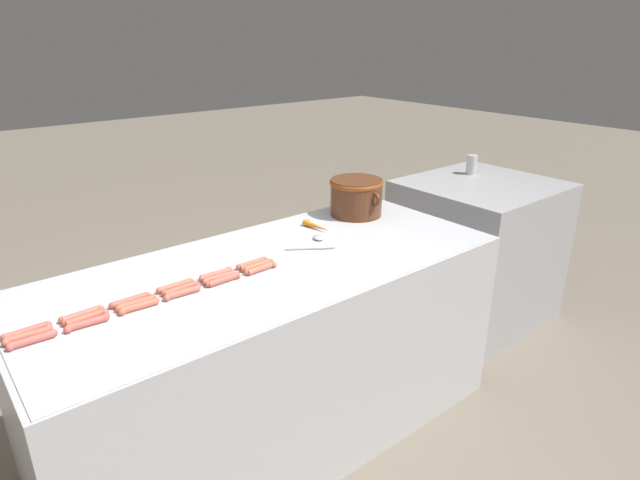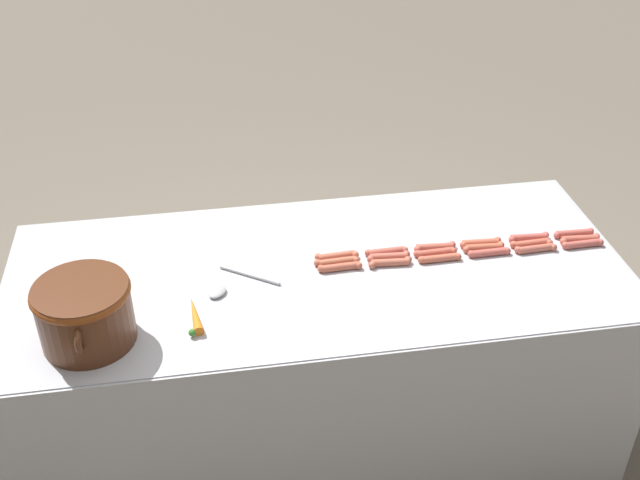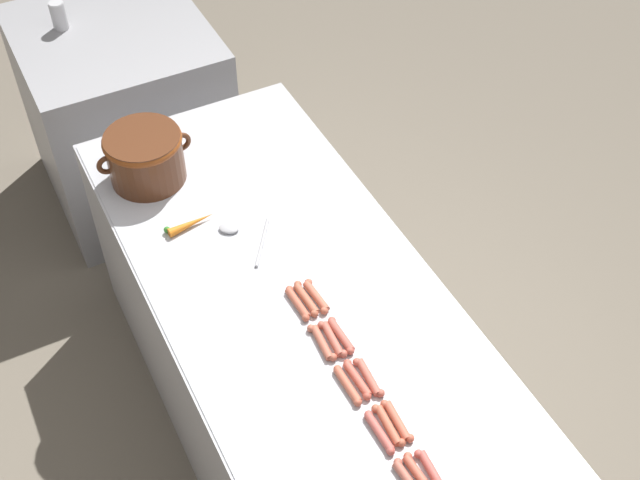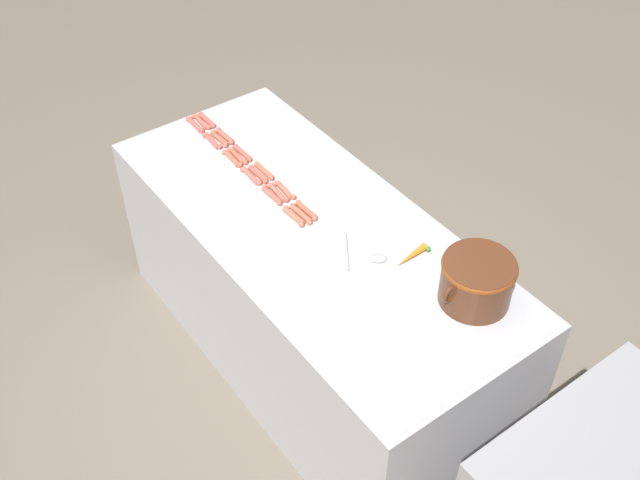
# 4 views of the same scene
# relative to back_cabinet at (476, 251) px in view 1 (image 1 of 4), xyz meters

# --- Properties ---
(ground_plane) EXTENTS (20.00, 20.00, 0.00)m
(ground_plane) POSITION_rel_back_cabinet_xyz_m (0.09, -1.64, -0.45)
(ground_plane) COLOR #756B5B
(griddle_counter) EXTENTS (0.87, 2.04, 0.86)m
(griddle_counter) POSITION_rel_back_cabinet_xyz_m (0.09, -1.64, -0.02)
(griddle_counter) COLOR #BCBCC1
(griddle_counter) RESTS_ON ground_plane
(back_cabinet) EXTENTS (0.82, 0.87, 0.91)m
(back_cabinet) POSITION_rel_back_cabinet_xyz_m (0.00, 0.00, 0.00)
(back_cabinet) COLOR #A0A0A4
(back_cabinet) RESTS_ON ground_plane
(hot_dog_0) EXTENTS (0.03, 0.15, 0.02)m
(hot_dog_0) POSITION_rel_back_cabinet_xyz_m (0.07, -2.56, 0.42)
(hot_dog_0) COLOR #C55B51
(hot_dog_0) RESTS_ON griddle_counter
(hot_dog_1) EXTENTS (0.03, 0.15, 0.02)m
(hot_dog_1) POSITION_rel_back_cabinet_xyz_m (0.07, -2.39, 0.42)
(hot_dog_1) COLOR #C06350
(hot_dog_1) RESTS_ON griddle_counter
(hot_dog_2) EXTENTS (0.03, 0.15, 0.02)m
(hot_dog_2) POSITION_rel_back_cabinet_xyz_m (0.07, -2.22, 0.42)
(hot_dog_2) COLOR #CA5B51
(hot_dog_2) RESTS_ON griddle_counter
(hot_dog_3) EXTENTS (0.03, 0.15, 0.02)m
(hot_dog_3) POSITION_rel_back_cabinet_xyz_m (0.07, -2.05, 0.42)
(hot_dog_3) COLOR #CC644A
(hot_dog_3) RESTS_ON griddle_counter
(hot_dog_4) EXTENTS (0.03, 0.15, 0.02)m
(hot_dog_4) POSITION_rel_back_cabinet_xyz_m (0.07, -1.88, 0.42)
(hot_dog_4) COLOR #C6664E
(hot_dog_4) RESTS_ON griddle_counter
(hot_dog_5) EXTENTS (0.03, 0.15, 0.02)m
(hot_dog_5) POSITION_rel_back_cabinet_xyz_m (0.07, -1.71, 0.42)
(hot_dog_5) COLOR #C36048
(hot_dog_5) RESTS_ON griddle_counter
(hot_dog_6) EXTENTS (0.03, 0.15, 0.02)m
(hot_dog_6) POSITION_rel_back_cabinet_xyz_m (0.10, -2.56, 0.42)
(hot_dog_6) COLOR #CA634F
(hot_dog_6) RESTS_ON griddle_counter
(hot_dog_7) EXTENTS (0.03, 0.15, 0.02)m
(hot_dog_7) POSITION_rel_back_cabinet_xyz_m (0.10, -2.38, 0.42)
(hot_dog_7) COLOR #CE604A
(hot_dog_7) RESTS_ON griddle_counter
(hot_dog_8) EXTENTS (0.03, 0.15, 0.02)m
(hot_dog_8) POSITION_rel_back_cabinet_xyz_m (0.10, -2.22, 0.42)
(hot_dog_8) COLOR #C46247
(hot_dog_8) RESTS_ON griddle_counter
(hot_dog_9) EXTENTS (0.03, 0.15, 0.02)m
(hot_dog_9) POSITION_rel_back_cabinet_xyz_m (0.10, -2.04, 0.42)
(hot_dog_9) COLOR #CC5C4A
(hot_dog_9) RESTS_ON griddle_counter
(hot_dog_10) EXTENTS (0.03, 0.15, 0.02)m
(hot_dog_10) POSITION_rel_back_cabinet_xyz_m (0.10, -1.88, 0.42)
(hot_dog_10) COLOR #C46250
(hot_dog_10) RESTS_ON griddle_counter
(hot_dog_11) EXTENTS (0.03, 0.15, 0.02)m
(hot_dog_11) POSITION_rel_back_cabinet_xyz_m (0.10, -1.71, 0.42)
(hot_dog_11) COLOR #BF6549
(hot_dog_11) RESTS_ON griddle_counter
(hot_dog_12) EXTENTS (0.03, 0.15, 0.02)m
(hot_dog_12) POSITION_rel_back_cabinet_xyz_m (0.14, -2.56, 0.42)
(hot_dog_12) COLOR #C75B50
(hot_dog_12) RESTS_ON griddle_counter
(hot_dog_13) EXTENTS (0.03, 0.15, 0.02)m
(hot_dog_13) POSITION_rel_back_cabinet_xyz_m (0.14, -2.39, 0.42)
(hot_dog_13) COLOR #CB5950
(hot_dog_13) RESTS_ON griddle_counter
(hot_dog_14) EXTENTS (0.03, 0.15, 0.02)m
(hot_dog_14) POSITION_rel_back_cabinet_xyz_m (0.13, -2.21, 0.42)
(hot_dog_14) COLOR #CD6149
(hot_dog_14) RESTS_ON griddle_counter
(hot_dog_15) EXTENTS (0.03, 0.15, 0.02)m
(hot_dog_15) POSITION_rel_back_cabinet_xyz_m (0.13, -2.05, 0.42)
(hot_dog_15) COLOR #C3604F
(hot_dog_15) RESTS_ON griddle_counter
(hot_dog_16) EXTENTS (0.03, 0.15, 0.02)m
(hot_dog_16) POSITION_rel_back_cabinet_xyz_m (0.13, -1.88, 0.42)
(hot_dog_16) COLOR #C15C4D
(hot_dog_16) RESTS_ON griddle_counter
(hot_dog_17) EXTENTS (0.03, 0.15, 0.02)m
(hot_dog_17) POSITION_rel_back_cabinet_xyz_m (0.14, -1.71, 0.42)
(hot_dog_17) COLOR #C9674D
(hot_dog_17) RESTS_ON griddle_counter
(bean_pot) EXTENTS (0.35, 0.28, 0.19)m
(bean_pot) POSITION_rel_back_cabinet_xyz_m (-0.15, -0.93, 0.52)
(bean_pot) COLOR #562D19
(bean_pot) RESTS_ON griddle_counter
(serving_spoon) EXTENTS (0.19, 0.24, 0.02)m
(serving_spoon) POSITION_rel_back_cabinet_xyz_m (0.03, -1.34, 0.42)
(serving_spoon) COLOR #B7B7BC
(serving_spoon) RESTS_ON griddle_counter
(carrot) EXTENTS (0.18, 0.05, 0.03)m
(carrot) POSITION_rel_back_cabinet_xyz_m (-0.10, -1.23, 0.43)
(carrot) COLOR orange
(carrot) RESTS_ON griddle_counter
(soda_can) EXTENTS (0.07, 0.07, 0.13)m
(soda_can) POSITION_rel_back_cabinet_xyz_m (-0.18, 0.11, 0.52)
(soda_can) COLOR #BCBCC1
(soda_can) RESTS_ON back_cabinet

